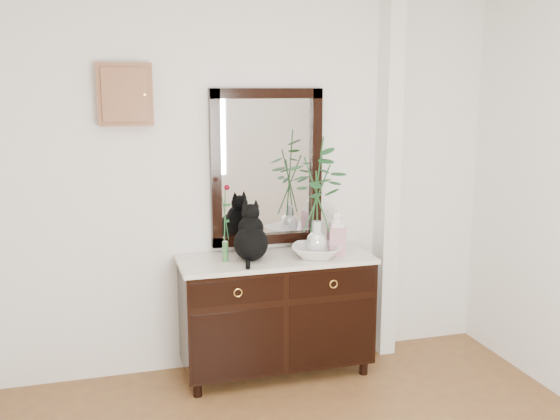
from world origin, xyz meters
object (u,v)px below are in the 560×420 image
object	(u,v)px
ginger_jar	(336,232)
sideboard	(276,309)
lotus_bowl	(316,251)
cat	(251,232)

from	to	relation	value
ginger_jar	sideboard	bearing A→B (deg)	176.26
sideboard	lotus_bowl	bearing A→B (deg)	-15.22
ginger_jar	cat	bearing A→B (deg)	177.65
lotus_bowl	cat	bearing A→B (deg)	171.10
lotus_bowl	ginger_jar	world-z (taller)	ginger_jar
cat	lotus_bowl	xyz separation A→B (m)	(0.44, -0.07, -0.15)
cat	ginger_jar	distance (m)	0.61
sideboard	cat	world-z (taller)	cat
sideboard	lotus_bowl	distance (m)	0.50
sideboard	lotus_bowl	size ratio (longest dim) A/B	3.96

